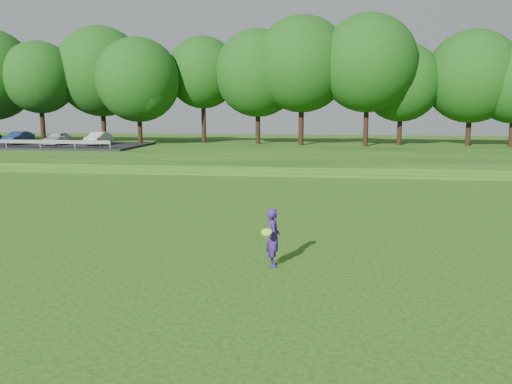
# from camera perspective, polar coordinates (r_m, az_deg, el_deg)

# --- Properties ---
(ground) EXTENTS (140.00, 140.00, 0.00)m
(ground) POSITION_cam_1_polar(r_m,az_deg,el_deg) (12.74, -14.74, -9.68)
(ground) COLOR #19470D
(ground) RESTS_ON ground
(berm) EXTENTS (130.00, 30.00, 0.60)m
(berm) POSITION_cam_1_polar(r_m,az_deg,el_deg) (45.50, 1.67, 4.69)
(berm) COLOR #19470D
(berm) RESTS_ON ground
(walking_path) EXTENTS (130.00, 1.60, 0.04)m
(walking_path) POSITION_cam_1_polar(r_m,az_deg,el_deg) (31.72, -0.98, 2.08)
(walking_path) COLOR gray
(walking_path) RESTS_ON ground
(treeline) EXTENTS (104.00, 7.00, 15.00)m
(treeline) POSITION_cam_1_polar(r_m,az_deg,el_deg) (49.48, 2.21, 14.12)
(treeline) COLOR #1B4710
(treeline) RESTS_ON berm
(parking_lot) EXTENTS (24.00, 9.00, 1.38)m
(parking_lot) POSITION_cam_1_polar(r_m,az_deg,el_deg) (52.70, -25.87, 5.19)
(parking_lot) COLOR black
(parking_lot) RESTS_ON berm
(woman) EXTENTS (0.50, 0.97, 1.55)m
(woman) POSITION_cam_1_polar(r_m,az_deg,el_deg) (13.17, 2.01, -5.20)
(woman) COLOR #3B1A75
(woman) RESTS_ON ground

